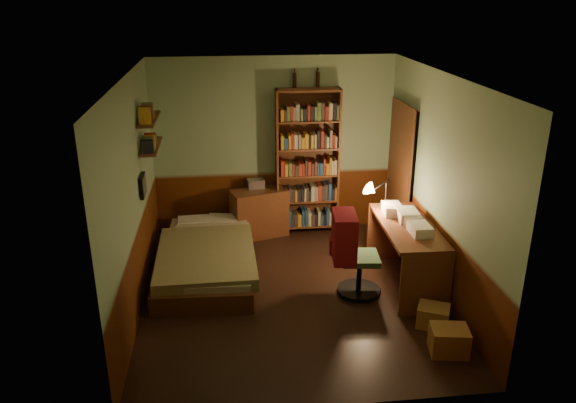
{
  "coord_description": "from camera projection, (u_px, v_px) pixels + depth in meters",
  "views": [
    {
      "loc": [
        -0.73,
        -5.93,
        3.48
      ],
      "look_at": [
        0.0,
        0.25,
        1.1
      ],
      "focal_mm": 35.0,
      "sensor_mm": 36.0,
      "label": 1
    }
  ],
  "objects": [
    {
      "name": "wall_back",
      "position": [
        274.0,
        146.0,
        8.22
      ],
      "size": [
        3.5,
        0.02,
        2.6
      ],
      "primitive_type": "cube",
      "color": "#86A67F",
      "rests_on": "ground"
    },
    {
      "name": "office_chair",
      "position": [
        360.0,
        253.0,
        6.64
      ],
      "size": [
        0.58,
        0.52,
        1.07
      ],
      "primitive_type": "cube",
      "rotation": [
        0.0,
        0.0,
        -0.1
      ],
      "color": "#3A643D",
      "rests_on": "ground"
    },
    {
      "name": "cardboard_box_b",
      "position": [
        433.0,
        316.0,
        6.13
      ],
      "size": [
        0.42,
        0.39,
        0.24
      ],
      "primitive_type": "cube",
      "rotation": [
        0.0,
        0.0,
        -0.46
      ],
      "color": "#A6773E",
      "rests_on": "ground"
    },
    {
      "name": "dresser",
      "position": [
        259.0,
        213.0,
        8.3
      ],
      "size": [
        0.88,
        0.61,
        0.71
      ],
      "primitive_type": "cube",
      "rotation": [
        0.0,
        0.0,
        0.29
      ],
      "color": "brown",
      "rests_on": "ground"
    },
    {
      "name": "wall_left",
      "position": [
        132.0,
        199.0,
        6.16
      ],
      "size": [
        0.02,
        4.0,
        2.6
      ],
      "primitive_type": "cube",
      "color": "#86A67F",
      "rests_on": "ground"
    },
    {
      "name": "red_jacket",
      "position": [
        339.0,
        187.0,
        6.37
      ],
      "size": [
        0.31,
        0.51,
        0.57
      ],
      "primitive_type": "cube",
      "rotation": [
        0.0,
        0.0,
        -0.09
      ],
      "color": "maroon",
      "rests_on": "office_chair"
    },
    {
      "name": "door_trim",
      "position": [
        399.0,
        177.0,
        7.85
      ],
      "size": [
        0.02,
        0.98,
        2.08
      ],
      "primitive_type": "cube",
      "color": "#4A2814",
      "rests_on": "ground"
    },
    {
      "name": "wall_front",
      "position": [
        321.0,
        278.0,
        4.49
      ],
      "size": [
        3.5,
        0.02,
        2.6
      ],
      "primitive_type": "cube",
      "color": "#86A67F",
      "rests_on": "ground"
    },
    {
      "name": "floor",
      "position": [
        290.0,
        294.0,
        6.82
      ],
      "size": [
        3.5,
        4.0,
        0.02
      ],
      "primitive_type": "cube",
      "color": "black",
      "rests_on": "ground"
    },
    {
      "name": "desk",
      "position": [
        406.0,
        255.0,
        6.91
      ],
      "size": [
        0.66,
        1.51,
        0.8
      ],
      "primitive_type": "cube",
      "rotation": [
        0.0,
        0.0,
        -0.03
      ],
      "color": "brown",
      "rests_on": "ground"
    },
    {
      "name": "mini_stereo",
      "position": [
        256.0,
        183.0,
        8.27
      ],
      "size": [
        0.27,
        0.22,
        0.13
      ],
      "primitive_type": "cube",
      "rotation": [
        0.0,
        0.0,
        0.15
      ],
      "color": "#B2B2B7",
      "rests_on": "dresser"
    },
    {
      "name": "bed",
      "position": [
        206.0,
        248.0,
        7.26
      ],
      "size": [
        1.25,
        2.21,
        0.64
      ],
      "primitive_type": "cube",
      "rotation": [
        0.0,
        0.0,
        -0.04
      ],
      "color": "#65774A",
      "rests_on": "ground"
    },
    {
      "name": "doorway",
      "position": [
        401.0,
        176.0,
        7.86
      ],
      "size": [
        0.06,
        0.9,
        2.0
      ],
      "primitive_type": "cube",
      "color": "black",
      "rests_on": "ground"
    },
    {
      "name": "ceiling",
      "position": [
        291.0,
        76.0,
        5.89
      ],
      "size": [
        3.5,
        4.0,
        0.02
      ],
      "primitive_type": "cube",
      "color": "silver",
      "rests_on": "wall_back"
    },
    {
      "name": "wall_shelf_lower",
      "position": [
        152.0,
        146.0,
        7.09
      ],
      "size": [
        0.2,
        0.9,
        0.03
      ],
      "primitive_type": "cube",
      "color": "brown",
      "rests_on": "wall_left"
    },
    {
      "name": "wall_right",
      "position": [
        440.0,
        187.0,
        6.55
      ],
      "size": [
        0.02,
        4.0,
        2.6
      ],
      "primitive_type": "cube",
      "color": "#86A67F",
      "rests_on": "ground"
    },
    {
      "name": "cardboard_box_a",
      "position": [
        449.0,
        340.0,
        5.67
      ],
      "size": [
        0.42,
        0.36,
        0.28
      ],
      "primitive_type": "cube",
      "rotation": [
        0.0,
        0.0,
        -0.17
      ],
      "color": "#A6773E",
      "rests_on": "ground"
    },
    {
      "name": "paper_stack",
      "position": [
        407.0,
        215.0,
        6.88
      ],
      "size": [
        0.25,
        0.34,
        0.13
      ],
      "primitive_type": "cube",
      "rotation": [
        0.0,
        0.0,
        -0.05
      ],
      "color": "silver",
      "rests_on": "desk"
    },
    {
      "name": "bookshelf",
      "position": [
        308.0,
        163.0,
        8.2
      ],
      "size": [
        0.93,
        0.32,
        2.16
      ],
      "primitive_type": "cube",
      "rotation": [
        0.0,
        0.0,
        -0.03
      ],
      "color": "brown",
      "rests_on": "ground"
    },
    {
      "name": "bottle_right",
      "position": [
        318.0,
        80.0,
        7.9
      ],
      "size": [
        0.07,
        0.07,
        0.21
      ],
      "primitive_type": "cylinder",
      "rotation": [
        0.0,
        0.0,
        -0.35
      ],
      "color": "black",
      "rests_on": "bookshelf"
    },
    {
      "name": "framed_picture",
      "position": [
        143.0,
        186.0,
        6.74
      ],
      "size": [
        0.04,
        0.32,
        0.26
      ],
      "primitive_type": "cube",
      "color": "black",
      "rests_on": "wall_left"
    },
    {
      "name": "desk_lamp",
      "position": [
        386.0,
        189.0,
        7.14
      ],
      "size": [
        0.17,
        0.17,
        0.55
      ],
      "primitive_type": "cone",
      "rotation": [
        0.0,
        0.0,
        -0.06
      ],
      "color": "black",
      "rests_on": "desk"
    },
    {
      "name": "wall_shelf_upper",
      "position": [
        149.0,
        119.0,
        6.97
      ],
      "size": [
        0.2,
        0.9,
        0.03
      ],
      "primitive_type": "cube",
      "color": "brown",
      "rests_on": "wall_left"
    },
    {
      "name": "bottle_left",
      "position": [
        295.0,
        80.0,
        7.86
      ],
      "size": [
        0.06,
        0.06,
        0.21
      ],
      "primitive_type": "cylinder",
      "rotation": [
        0.0,
        0.0,
        -0.06
      ],
      "color": "black",
      "rests_on": "bookshelf"
    }
  ]
}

